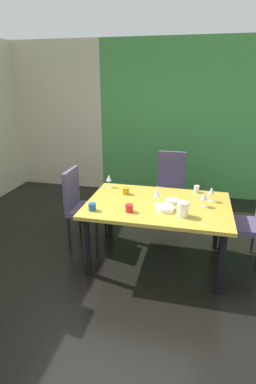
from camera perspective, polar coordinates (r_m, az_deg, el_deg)
ground_plane at (r=3.53m, az=-5.75°, el=-15.62°), size 5.27×5.74×0.02m
back_panel_interior at (r=6.15m, az=-13.30°, el=13.68°), size 1.83×0.10×2.73m
garden_window_panel at (r=5.53m, az=12.72°, el=12.96°), size 3.44×0.10×2.73m
dining_table at (r=3.44m, az=5.69°, el=-3.46°), size 1.61×1.08×0.75m
chair_head_far at (r=4.60m, az=8.03°, el=1.48°), size 0.44×0.45×1.05m
chair_right_far at (r=3.77m, az=22.10°, el=-5.02°), size 0.44×0.44×0.95m
chair_left_far at (r=3.96m, az=-9.01°, el=-2.10°), size 0.44×0.44×1.00m
wine_glass_front at (r=3.37m, az=14.25°, el=-0.81°), size 0.08×0.08×0.16m
wine_glass_north at (r=3.54m, az=15.63°, el=0.19°), size 0.07×0.07×0.17m
wine_glass_right at (r=3.35m, az=5.50°, el=-0.20°), size 0.07×0.07×0.17m
wine_glass_near_window at (r=3.87m, az=-3.68°, el=2.65°), size 0.07×0.07×0.17m
serving_bowl_near_shelf at (r=3.23m, az=7.05°, el=-3.09°), size 0.19×0.19×0.05m
serving_bowl_west at (r=3.44m, az=8.40°, el=-1.74°), size 0.15×0.15×0.04m
cup_left at (r=3.23m, az=-6.82°, el=-2.83°), size 0.08×0.08×0.08m
cup_corner at (r=3.17m, az=0.23°, el=-3.08°), size 0.08×0.08×0.08m
cup_east at (r=3.65m, az=-0.43°, el=0.21°), size 0.08×0.08×0.08m
cup_south at (r=3.80m, az=12.93°, el=0.55°), size 0.07×0.07×0.09m
pitcher_center at (r=3.11m, az=10.42°, el=-3.20°), size 0.13×0.12×0.16m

